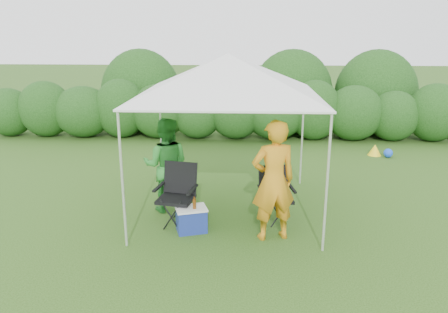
{
  "coord_description": "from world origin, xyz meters",
  "views": [
    {
      "loc": [
        0.32,
        -7.01,
        3.21
      ],
      "look_at": [
        -0.07,
        0.4,
        1.05
      ],
      "focal_mm": 35.0,
      "sensor_mm": 36.0,
      "label": 1
    }
  ],
  "objects_px": {
    "chair_right": "(275,191)",
    "woman": "(166,165)",
    "chair_left": "(178,190)",
    "canopy": "(228,75)",
    "cooler": "(191,219)",
    "man": "(273,181)"
  },
  "relations": [
    {
      "from": "chair_right",
      "to": "woman",
      "type": "distance_m",
      "value": 2.01
    },
    {
      "from": "chair_right",
      "to": "chair_left",
      "type": "bearing_deg",
      "value": 177.1
    },
    {
      "from": "chair_left",
      "to": "woman",
      "type": "relative_size",
      "value": 0.6
    },
    {
      "from": "chair_left",
      "to": "canopy",
      "type": "bearing_deg",
      "value": 46.44
    },
    {
      "from": "chair_left",
      "to": "woman",
      "type": "height_order",
      "value": "woman"
    },
    {
      "from": "chair_right",
      "to": "woman",
      "type": "xyz_separation_m",
      "value": [
        -1.95,
        0.33,
        0.33
      ]
    },
    {
      "from": "canopy",
      "to": "chair_left",
      "type": "relative_size",
      "value": 2.98
    },
    {
      "from": "woman",
      "to": "cooler",
      "type": "height_order",
      "value": "woman"
    },
    {
      "from": "man",
      "to": "cooler",
      "type": "relative_size",
      "value": 3.31
    },
    {
      "from": "chair_left",
      "to": "chair_right",
      "type": "bearing_deg",
      "value": 17.62
    },
    {
      "from": "chair_left",
      "to": "man",
      "type": "xyz_separation_m",
      "value": [
        1.58,
        -0.52,
        0.38
      ]
    },
    {
      "from": "canopy",
      "to": "chair_right",
      "type": "xyz_separation_m",
      "value": [
        0.84,
        -0.4,
        -1.93
      ]
    },
    {
      "from": "man",
      "to": "cooler",
      "type": "xyz_separation_m",
      "value": [
        -1.31,
        0.17,
        -0.75
      ]
    },
    {
      "from": "man",
      "to": "cooler",
      "type": "height_order",
      "value": "man"
    },
    {
      "from": "man",
      "to": "cooler",
      "type": "bearing_deg",
      "value": -23.75
    },
    {
      "from": "cooler",
      "to": "man",
      "type": "bearing_deg",
      "value": -25.4
    },
    {
      "from": "chair_left",
      "to": "man",
      "type": "relative_size",
      "value": 0.54
    },
    {
      "from": "chair_right",
      "to": "chair_left",
      "type": "distance_m",
      "value": 1.68
    },
    {
      "from": "chair_right",
      "to": "man",
      "type": "height_order",
      "value": "man"
    },
    {
      "from": "woman",
      "to": "man",
      "type": "bearing_deg",
      "value": 149.64
    },
    {
      "from": "chair_right",
      "to": "cooler",
      "type": "distance_m",
      "value": 1.54
    },
    {
      "from": "cooler",
      "to": "woman",
      "type": "bearing_deg",
      "value": 104.28
    }
  ]
}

